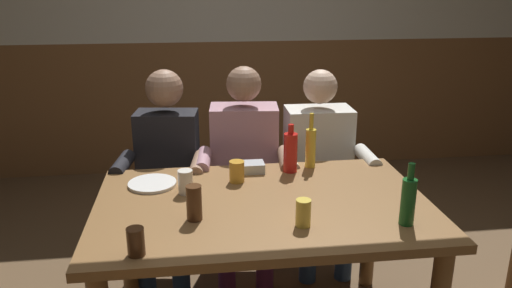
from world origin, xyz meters
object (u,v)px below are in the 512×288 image
object	(u,v)px
plate_0	(152,184)
pint_glass_0	(194,203)
person_0	(166,167)
pint_glass_4	(237,172)
pint_glass_2	(303,213)
bottle_1	(311,147)
condiment_caddy	(251,167)
dining_table	(263,224)
bottle_2	(290,152)
pint_glass_3	(185,182)
bottle_0	(408,200)
person_1	(244,162)
pint_glass_1	(136,242)
person_2	(320,160)

from	to	relation	value
plate_0	pint_glass_0	xyz separation A→B (m)	(0.20, -0.39, 0.07)
person_0	pint_glass_4	size ratio (longest dim) A/B	11.40
pint_glass_2	pint_glass_4	distance (m)	0.55
person_0	bottle_1	size ratio (longest dim) A/B	4.14
condiment_caddy	dining_table	bearing A→B (deg)	-88.38
bottle_2	pint_glass_2	xyz separation A→B (m)	(-0.06, -0.60, -0.05)
pint_glass_3	bottle_2	bearing A→B (deg)	21.55
condiment_caddy	pint_glass_0	distance (m)	0.59
bottle_0	pint_glass_2	size ratio (longest dim) A/B	2.31
person_1	condiment_caddy	bearing A→B (deg)	94.81
pint_glass_3	person_0	bearing A→B (deg)	101.72
bottle_0	pint_glass_1	distance (m)	1.08
person_1	pint_glass_4	world-z (taller)	person_1
person_2	condiment_caddy	bearing A→B (deg)	37.94
bottle_1	bottle_2	distance (m)	0.13
plate_0	bottle_2	xyz separation A→B (m)	(0.70, 0.09, 0.10)
dining_table	bottle_0	size ratio (longest dim) A/B	5.66
bottle_0	pint_glass_3	bearing A→B (deg)	154.39
pint_glass_2	pint_glass_3	xyz separation A→B (m)	(-0.47, 0.39, -0.00)
pint_glass_2	pint_glass_4	size ratio (longest dim) A/B	1.07
dining_table	bottle_1	distance (m)	0.56
bottle_0	pint_glass_4	size ratio (longest dim) A/B	2.48
bottle_1	pint_glass_0	distance (m)	0.82
person_0	bottle_2	distance (m)	0.77
bottle_2	pint_glass_0	size ratio (longest dim) A/B	1.68
person_0	pint_glass_4	bearing A→B (deg)	136.39
pint_glass_4	dining_table	bearing A→B (deg)	-69.73
bottle_1	pint_glass_3	size ratio (longest dim) A/B	2.58
person_1	condiment_caddy	size ratio (longest dim) A/B	8.77
pint_glass_1	pint_glass_3	distance (m)	0.56
bottle_0	plate_0	bearing A→B (deg)	152.64
plate_0	bottle_2	size ratio (longest dim) A/B	0.92
pint_glass_0	pint_glass_4	distance (m)	0.44
person_0	condiment_caddy	world-z (taller)	person_0
person_1	bottle_2	xyz separation A→B (m)	(0.20, -0.36, 0.18)
bottle_1	plate_0	bearing A→B (deg)	-169.79
pint_glass_4	person_2	bearing A→B (deg)	40.82
bottle_2	pint_glass_4	world-z (taller)	bottle_2
person_1	pint_glass_3	distance (m)	0.68
pint_glass_0	pint_glass_2	bearing A→B (deg)	-14.62
person_2	pint_glass_0	size ratio (longest dim) A/B	7.91
person_1	condiment_caddy	world-z (taller)	person_1
pint_glass_2	pint_glass_1	bearing A→B (deg)	-167.50
pint_glass_0	bottle_0	bearing A→B (deg)	-10.10
pint_glass_0	pint_glass_3	bearing A→B (deg)	97.65
pint_glass_1	pint_glass_4	distance (m)	0.77
dining_table	pint_glass_1	distance (m)	0.67
person_2	pint_glass_0	distance (m)	1.15
dining_table	person_1	world-z (taller)	person_1
condiment_caddy	pint_glass_2	xyz separation A→B (m)	(0.14, -0.62, 0.03)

